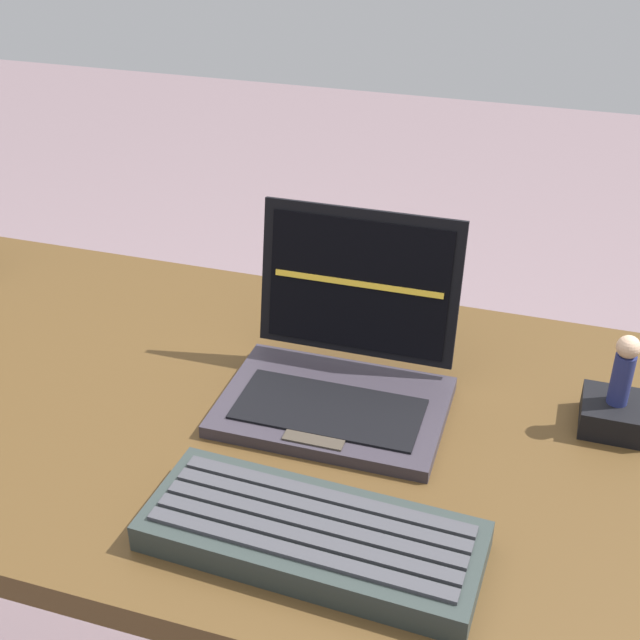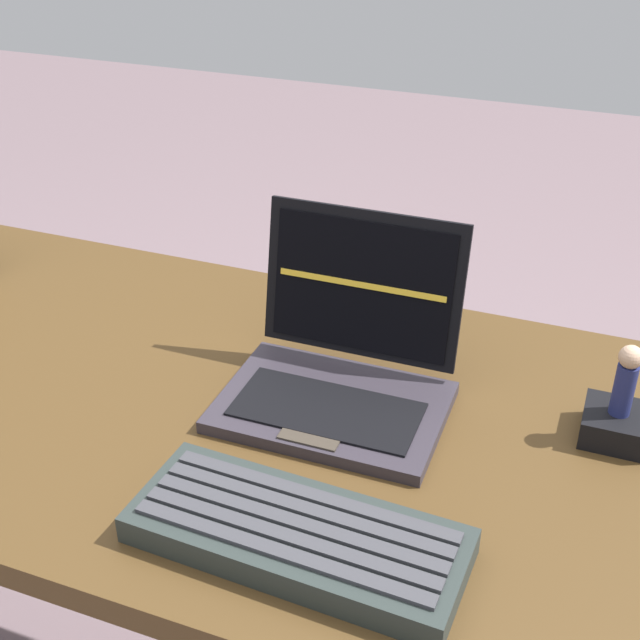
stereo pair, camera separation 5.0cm
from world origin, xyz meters
The scene contains 5 objects.
desk centered at (0.00, 0.00, 0.63)m, with size 1.67×0.64×0.76m.
laptop_front centered at (0.10, 0.05, 0.80)m, with size 0.27×0.22×0.21m.
external_keyboard centered at (0.14, -0.20, 0.77)m, with size 0.33×0.14×0.03m.
figurine_stand centered at (0.42, 0.09, 0.77)m, with size 0.07×0.07×0.03m, color black.
figurine centered at (0.42, 0.09, 0.84)m, with size 0.03×0.03×0.09m.
Camera 2 is at (0.38, -0.75, 1.37)m, focal length 47.62 mm.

